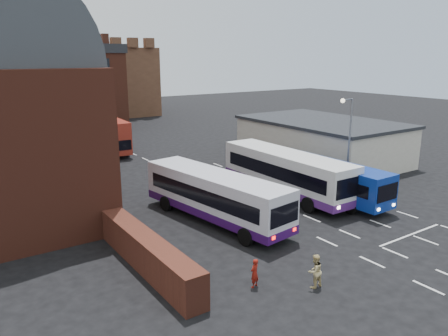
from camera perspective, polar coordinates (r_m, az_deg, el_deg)
ground at (r=27.38m, az=12.04°, el=-8.82°), size 180.00×180.00×0.00m
forecourt_wall at (r=23.01m, az=-9.95°, el=-10.90°), size 1.20×10.00×1.80m
cream_building at (r=46.51m, az=12.60°, el=3.58°), size 10.40×16.40×4.25m
brick_terrace at (r=64.54m, az=-23.34°, el=8.72°), size 22.00×10.00×11.00m
castle_keep at (r=86.77m, az=-18.21°, el=10.69°), size 22.00×22.00×12.00m
bus_white_outbound at (r=28.73m, az=-1.17°, el=-3.31°), size 4.30×12.06×3.22m
bus_white_inbound at (r=34.38m, az=8.10°, el=-0.27°), size 3.19×12.49×3.40m
bus_blue at (r=34.16m, az=13.22°, el=-1.12°), size 2.81×10.69×2.91m
bus_red_double at (r=51.25m, az=-14.83°, el=4.31°), size 2.90×9.77×3.86m
street_lamp at (r=35.38m, az=15.87°, el=3.98°), size 1.53×0.42×7.57m
pedestrian_red at (r=21.24m, az=4.01°, el=-13.53°), size 0.60×0.48×1.43m
pedestrian_beige at (r=21.56m, az=11.78°, el=-13.04°), size 0.81×0.63×1.66m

